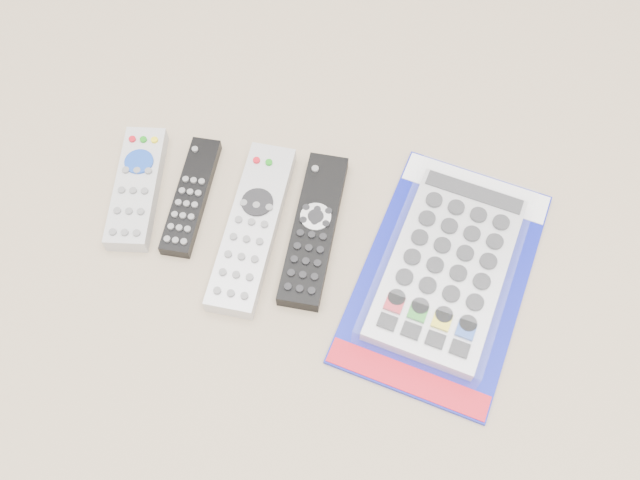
% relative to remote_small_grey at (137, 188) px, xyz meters
% --- Properties ---
extents(remote_small_grey, '(0.07, 0.17, 0.03)m').
position_rel_remote_small_grey_xyz_m(remote_small_grey, '(0.00, 0.00, 0.00)').
color(remote_small_grey, '#ABACAE').
rests_on(remote_small_grey, ground).
extents(remote_slim_black, '(0.04, 0.17, 0.02)m').
position_rel_remote_small_grey_xyz_m(remote_slim_black, '(0.07, 0.00, -0.00)').
color(remote_slim_black, black).
rests_on(remote_slim_black, ground).
extents(remote_silver_dvd, '(0.06, 0.23, 0.03)m').
position_rel_remote_small_grey_xyz_m(remote_silver_dvd, '(0.15, -0.03, 0.00)').
color(remote_silver_dvd, '#B7B7BC').
rests_on(remote_silver_dvd, ground).
extents(remote_large_black, '(0.05, 0.21, 0.02)m').
position_rel_remote_small_grey_xyz_m(remote_large_black, '(0.23, -0.02, -0.00)').
color(remote_large_black, black).
rests_on(remote_large_black, ground).
extents(jumbo_remote_packaged, '(0.25, 0.34, 0.04)m').
position_rel_remote_small_grey_xyz_m(jumbo_remote_packaged, '(0.39, -0.04, 0.01)').
color(jumbo_remote_packaged, '#0E179E').
rests_on(jumbo_remote_packaged, ground).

